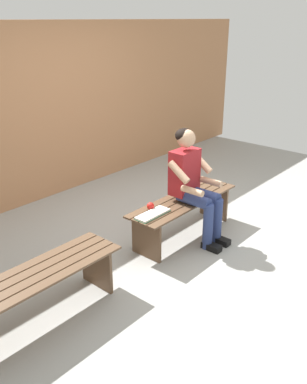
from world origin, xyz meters
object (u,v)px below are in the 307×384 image
object	(u,v)px
person_seated	(193,181)
apple	(151,206)
bench_near	(183,209)
bench_far	(35,287)
book_open	(153,214)

from	to	relation	value
person_seated	apple	size ratio (longest dim) A/B	15.57
bench_near	bench_far	size ratio (longest dim) A/B	0.97
person_seated	bench_near	bearing A→B (deg)	-75.46
bench_far	book_open	xyz separation A→B (m)	(-1.45, 0.00, 0.12)
bench_near	apple	size ratio (longest dim) A/B	18.76
bench_far	apple	size ratio (longest dim) A/B	19.34
apple	book_open	bearing A→B (deg)	50.91
bench_near	apple	xyz separation A→B (m)	(0.45, -0.11, 0.16)
book_open	apple	bearing A→B (deg)	-128.93
bench_near	bench_far	distance (m)	1.99
person_seated	book_open	bearing A→B (deg)	-9.76
bench_near	bench_far	world-z (taller)	same
bench_far	bench_near	bearing A→B (deg)	180.00
bench_near	person_seated	distance (m)	0.37
apple	person_seated	bearing A→B (deg)	156.39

